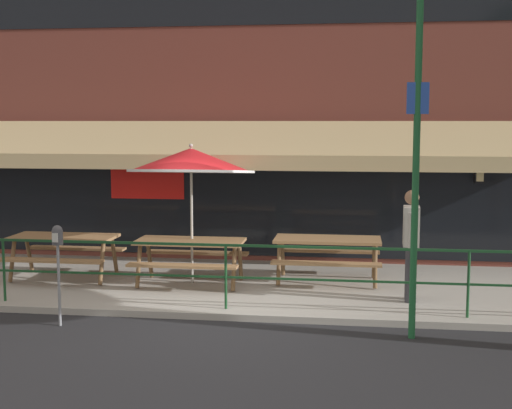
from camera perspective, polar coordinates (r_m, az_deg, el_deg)
ground_plane at (r=10.35m, az=-2.72°, el=-9.29°), size 120.00×120.00×0.00m
patio_deck at (r=12.24m, az=-1.00°, el=-6.52°), size 15.00×4.00×0.10m
restaurant_building at (r=14.15m, az=0.37°, el=10.57°), size 15.00×1.60×7.66m
patio_railing at (r=10.45m, az=-2.44°, el=-4.62°), size 13.84×0.04×0.97m
picnic_table_left at (r=12.87m, az=-15.13°, el=-3.12°), size 1.80×1.42×0.76m
picnic_table_centre at (r=12.04m, az=-5.29°, el=-3.58°), size 1.80×1.42×0.76m
picnic_table_right at (r=12.22m, az=5.74°, el=-3.43°), size 1.80×1.42×0.76m
patio_umbrella_centre at (r=12.00m, az=-5.22°, el=3.48°), size 2.14×2.14×2.38m
pedestrian_walking at (r=11.11m, az=12.29°, el=-2.74°), size 0.26×0.62×1.71m
parking_meter_near at (r=10.22m, az=-15.59°, el=-3.13°), size 0.15×0.16×1.42m
street_sign_pole at (r=9.38m, az=12.67°, el=2.79°), size 0.28×0.09×4.36m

